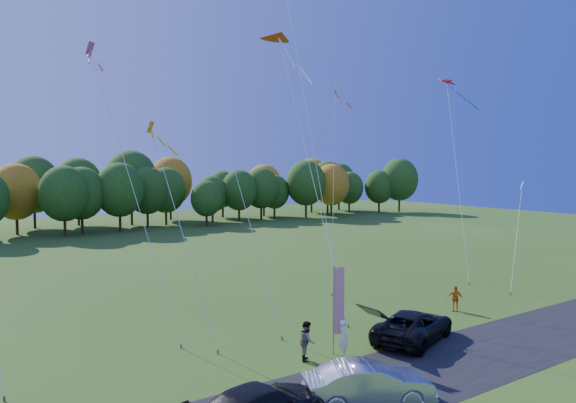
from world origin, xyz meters
TOP-DOWN VIEW (x-y plane):
  - ground at (0.00, 0.00)m, footprint 160.00×160.00m
  - asphalt_strip at (0.00, -4.00)m, footprint 90.00×6.00m
  - tree_line at (0.00, 55.00)m, footprint 116.00×12.00m
  - black_suv at (3.17, -0.83)m, footprint 6.33×4.49m
  - silver_sedan at (-4.07, -5.16)m, footprint 5.25×3.64m
  - person_tailgate_a at (-1.30, -0.50)m, footprint 0.60×0.74m
  - person_tailgate_b at (-3.05, 0.10)m, footprint 1.08×1.13m
  - person_east at (9.71, 1.71)m, footprint 0.82×1.00m
  - feather_flag at (-1.33, -0.07)m, footprint 0.55×0.23m
  - kite_delta_blue at (-3.92, 8.82)m, footprint 4.55×12.22m
  - kite_parafoil_orange at (5.28, 11.28)m, footprint 6.54×14.07m
  - kite_delta_red at (2.60, 7.52)m, footprint 2.40×9.67m
  - kite_parafoil_rainbow at (20.24, 10.06)m, footprint 8.69×8.85m
  - kite_diamond_yellow at (-6.82, 5.58)m, footprint 1.97×5.10m
  - kite_diamond_white at (7.98, 11.51)m, footprint 4.73×5.32m
  - kite_diamond_pink at (-8.10, 9.15)m, footprint 2.46×8.83m
  - kite_diamond_blue_low at (19.20, 3.68)m, footprint 6.18×3.47m

SIDE VIEW (x-z plane):
  - ground at x=0.00m, z-range 0.00..0.00m
  - tree_line at x=0.00m, z-range -5.00..5.00m
  - asphalt_strip at x=0.00m, z-range 0.00..0.01m
  - person_east at x=9.71m, z-range 0.00..1.59m
  - black_suv at x=3.17m, z-range 0.00..1.60m
  - silver_sedan at x=-4.07m, z-range 0.00..1.64m
  - person_tailgate_a at x=-1.30m, z-range 0.00..1.76m
  - person_tailgate_b at x=-3.05m, z-range 0.00..1.85m
  - feather_flag at x=-1.33m, z-range 0.49..4.84m
  - kite_diamond_blue_low at x=19.20m, z-range -0.24..7.83m
  - kite_diamond_yellow at x=-6.82m, z-range -0.11..11.60m
  - kite_diamond_white at x=7.98m, z-range -0.30..15.54m
  - kite_diamond_pink at x=-8.10m, z-range -0.25..16.36m
  - kite_parafoil_rainbow at x=20.24m, z-range -0.18..17.15m
  - kite_delta_red at x=2.60m, z-range 0.09..19.19m
  - kite_parafoil_orange at x=5.28m, z-range -0.21..26.25m
  - kite_delta_blue at x=-3.92m, z-range -0.38..30.65m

